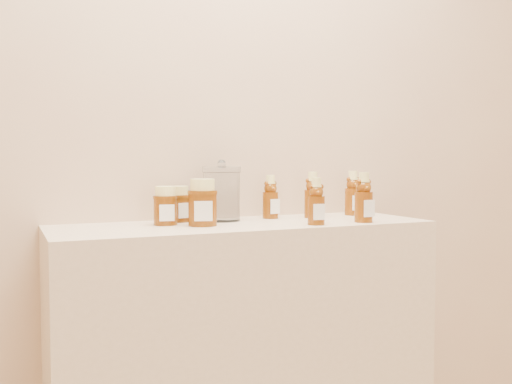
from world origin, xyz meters
name	(u,v)px	position (x,y,z in m)	size (l,w,h in m)	color
wall_back	(222,88)	(0.00, 1.75, 1.35)	(3.50, 0.02, 2.70)	tan
display_table	(245,362)	(0.00, 1.55, 0.45)	(1.20, 0.40, 0.90)	#CBB595
bear_bottle_back_left	(270,194)	(0.14, 1.65, 0.98)	(0.06, 0.06, 0.17)	#5B2907
bear_bottle_back_mid	(313,192)	(0.29, 1.62, 0.99)	(0.06, 0.06, 0.18)	#5B2907
bear_bottle_back_right	(353,190)	(0.47, 1.64, 0.99)	(0.06, 0.06, 0.18)	#5B2907
bear_bottle_front_left	(316,198)	(0.19, 1.42, 0.98)	(0.06, 0.06, 0.16)	#5B2907
bear_bottle_front_right	(364,194)	(0.36, 1.42, 0.99)	(0.06, 0.06, 0.18)	#5B2907
honey_jar_left	(165,206)	(-0.24, 1.60, 0.96)	(0.08, 0.08, 0.12)	#5B2907
honey_jar_back	(179,204)	(-0.18, 1.67, 0.96)	(0.07, 0.07, 0.12)	#5B2907
honey_jar_front	(203,202)	(-0.14, 1.54, 0.97)	(0.09, 0.09, 0.14)	#5B2907
glass_canister	(222,191)	(-0.04, 1.65, 1.00)	(0.13, 0.13, 0.20)	white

